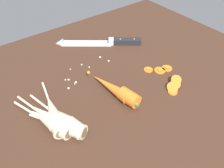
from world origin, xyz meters
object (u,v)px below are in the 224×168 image
(parsnip_outer, at_px, (65,126))
(carrot_slice_stack, at_px, (174,86))
(chefs_knife, at_px, (97,42))
(parsnip_back, at_px, (54,114))
(carrot_slice_stray_near, at_px, (148,69))
(carrot_slice_stray_mid, at_px, (167,68))
(parsnip_mid_right, at_px, (51,119))
(carrot_slice_stray_far, at_px, (160,70))
(parsnip_mid_left, at_px, (49,122))
(whole_carrot, at_px, (115,90))
(parsnip_front, at_px, (63,119))

(parsnip_outer, xyz_separation_m, carrot_slice_stack, (0.36, -0.06, -0.01))
(chefs_knife, distance_m, parsnip_back, 0.41)
(carrot_slice_stray_near, height_order, carrot_slice_stray_mid, same)
(chefs_knife, height_order, parsnip_mid_right, parsnip_mid_right)
(parsnip_mid_right, height_order, carrot_slice_stray_far, parsnip_mid_right)
(carrot_slice_stack, bearing_deg, chefs_knife, 97.04)
(parsnip_outer, relative_size, carrot_slice_stack, 2.24)
(carrot_slice_stack, relative_size, carrot_slice_stray_near, 2.29)
(parsnip_mid_left, relative_size, carrot_slice_stray_near, 6.65)
(whole_carrot, xyz_separation_m, carrot_slice_stray_mid, (0.23, -0.00, -0.02))
(carrot_slice_stack, bearing_deg, parsnip_outer, 170.74)
(parsnip_front, height_order, carrot_slice_stray_mid, parsnip_front)
(parsnip_mid_left, xyz_separation_m, carrot_slice_stray_far, (0.41, -0.01, -0.02))
(whole_carrot, bearing_deg, carrot_slice_stack, -27.15)
(chefs_knife, height_order, whole_carrot, whole_carrot)
(parsnip_mid_right, xyz_separation_m, carrot_slice_stray_near, (0.38, 0.01, -0.02))
(whole_carrot, bearing_deg, parsnip_mid_left, 177.65)
(whole_carrot, distance_m, carrot_slice_stray_near, 0.17)
(parsnip_mid_left, bearing_deg, parsnip_outer, -54.38)
(whole_carrot, height_order, carrot_slice_stack, whole_carrot)
(parsnip_front, height_order, parsnip_outer, same)
(parsnip_outer, xyz_separation_m, carrot_slice_stray_near, (0.36, 0.06, -0.02))
(parsnip_outer, height_order, carrot_slice_stray_mid, parsnip_outer)
(parsnip_front, xyz_separation_m, parsnip_mid_right, (-0.03, 0.02, 0.00))
(parsnip_front, relative_size, carrot_slice_stray_near, 7.16)
(whole_carrot, relative_size, carrot_slice_stray_mid, 6.10)
(parsnip_back, bearing_deg, whole_carrot, -7.66)
(chefs_knife, bearing_deg, parsnip_mid_right, -140.95)
(chefs_knife, bearing_deg, parsnip_outer, -134.90)
(parsnip_front, bearing_deg, chefs_knife, 43.47)
(parsnip_outer, bearing_deg, parsnip_front, 73.46)
(carrot_slice_stray_mid, relative_size, carrot_slice_stray_far, 0.92)
(chefs_knife, relative_size, carrot_slice_stack, 4.11)
(carrot_slice_stray_mid, bearing_deg, chefs_knife, 109.80)
(carrot_slice_stack, bearing_deg, carrot_slice_stray_near, 90.39)
(parsnip_back, height_order, carrot_slice_stray_far, parsnip_back)
(parsnip_back, height_order, carrot_slice_stray_near, parsnip_back)
(parsnip_back, xyz_separation_m, carrot_slice_stray_far, (0.39, -0.02, -0.02))
(chefs_knife, distance_m, carrot_slice_stray_mid, 0.31)
(carrot_slice_stray_mid, bearing_deg, parsnip_front, -179.99)
(chefs_knife, height_order, carrot_slice_stack, carrot_slice_stack)
(parsnip_mid_right, xyz_separation_m, carrot_slice_stack, (0.38, -0.10, -0.01))
(parsnip_front, bearing_deg, parsnip_mid_right, 143.98)
(carrot_slice_stray_near, relative_size, carrot_slice_stray_far, 0.81)
(parsnip_mid_right, bearing_deg, carrot_slice_stray_near, 2.15)
(carrot_slice_stack, distance_m, carrot_slice_stray_far, 0.09)
(carrot_slice_stray_mid, bearing_deg, whole_carrot, 178.80)
(parsnip_mid_right, bearing_deg, parsnip_outer, -65.57)
(parsnip_mid_left, distance_m, carrot_slice_stack, 0.40)
(carrot_slice_stray_near, bearing_deg, parsnip_outer, -170.77)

